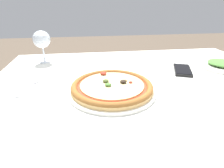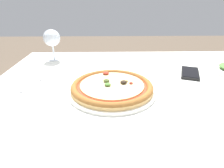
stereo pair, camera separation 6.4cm
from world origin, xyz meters
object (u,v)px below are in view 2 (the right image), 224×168
Objects in this scene: pizza_plate at (112,87)px; fork at (35,82)px; cell_phone at (190,73)px; dining_table at (146,106)px; wine_glass_far_left at (52,39)px.

pizza_plate is 1.78× the size of fork.
pizza_plate reaches higher than cell_phone.
dining_table is 0.44m from fork.
dining_table is 7.53× the size of cell_phone.
wine_glass_far_left is 0.97× the size of cell_phone.
pizza_plate is (-0.14, -0.06, 0.12)m from dining_table.
wine_glass_far_left reaches higher than dining_table.
wine_glass_far_left is at bearing 128.17° from pizza_plate.
fork reaches higher than dining_table.
wine_glass_far_left is at bearing 90.03° from fork.
cell_phone is (0.63, 0.07, 0.00)m from fork.
pizza_plate is 0.48m from wine_glass_far_left.
fork is 0.64m from cell_phone.
cell_phone is at bearing -18.91° from wine_glass_far_left.
pizza_plate reaches higher than fork.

